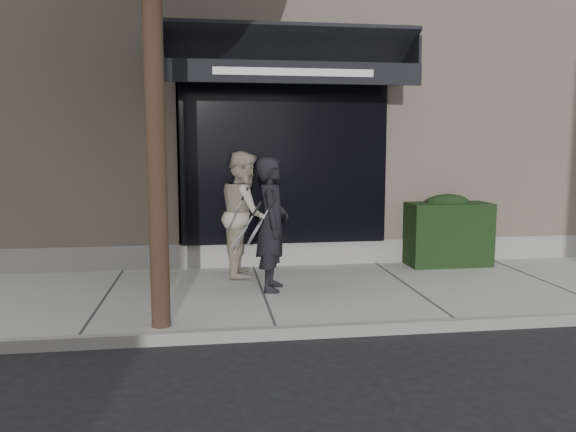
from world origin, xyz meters
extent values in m
plane|color=black|center=(0.00, 0.00, 0.00)|extent=(80.00, 80.00, 0.00)
cube|color=#9F9E99|center=(0.00, 0.00, 0.06)|extent=(20.00, 3.00, 0.12)
cube|color=gray|center=(0.00, -1.55, 0.07)|extent=(20.00, 0.10, 0.14)
cube|color=beige|center=(0.00, 5.00, 2.75)|extent=(14.00, 7.00, 5.50)
cube|color=gray|center=(0.00, 1.70, 0.25)|extent=(14.02, 0.42, 0.50)
cube|color=black|center=(-1.50, 1.55, 1.80)|extent=(3.20, 0.30, 2.60)
cube|color=gray|center=(-3.10, 1.70, 1.80)|extent=(0.08, 0.40, 2.60)
cube|color=gray|center=(0.10, 1.70, 1.80)|extent=(0.08, 0.40, 2.60)
cube|color=gray|center=(-1.50, 1.70, 3.14)|extent=(3.36, 0.40, 0.12)
cube|color=black|center=(-1.50, 1.00, 3.40)|extent=(3.60, 1.03, 0.55)
cube|color=black|center=(-1.50, 0.50, 3.01)|extent=(3.60, 0.05, 0.30)
cube|color=white|center=(-1.50, 0.47, 3.01)|extent=(2.20, 0.01, 0.10)
cube|color=black|center=(-3.28, 1.00, 3.32)|extent=(0.04, 1.00, 0.45)
cube|color=black|center=(0.28, 1.00, 3.32)|extent=(0.04, 1.00, 0.45)
cube|color=black|center=(1.10, 1.25, 0.62)|extent=(1.30, 0.70, 1.00)
ellipsoid|color=black|center=(1.10, 1.25, 1.12)|extent=(0.71, 0.38, 0.27)
cylinder|color=black|center=(-3.20, -1.30, 2.40)|extent=(0.20, 0.20, 4.80)
imported|color=black|center=(-1.86, 0.05, 1.00)|extent=(0.54, 0.71, 1.75)
torus|color=silver|center=(-2.11, -0.27, 0.95)|extent=(0.21, 0.32, 0.27)
cylinder|color=silver|center=(-2.11, -0.27, 0.95)|extent=(0.17, 0.28, 0.23)
cylinder|color=silver|center=(-2.11, -0.27, 0.95)|extent=(0.17, 0.04, 0.11)
cylinder|color=black|center=(-2.11, -0.27, 0.95)|extent=(0.19, 0.05, 0.13)
torus|color=silver|center=(-2.31, -0.34, 0.89)|extent=(0.24, 0.34, 0.27)
cylinder|color=silver|center=(-2.31, -0.34, 0.89)|extent=(0.20, 0.30, 0.23)
cylinder|color=silver|center=(-2.31, -0.34, 0.89)|extent=(0.17, 0.06, 0.11)
cylinder|color=black|center=(-2.31, -0.34, 0.89)|extent=(0.19, 0.08, 0.13)
imported|color=#B7AC93|center=(-2.16, 0.96, 1.03)|extent=(0.74, 0.92, 1.83)
torus|color=silver|center=(-2.35, 0.69, 0.97)|extent=(0.19, 0.32, 0.28)
cylinder|color=silver|center=(-2.35, 0.69, 0.97)|extent=(0.15, 0.28, 0.25)
cylinder|color=silver|center=(-2.35, 0.69, 0.97)|extent=(0.17, 0.04, 0.10)
cylinder|color=black|center=(-2.35, 0.69, 0.97)|extent=(0.20, 0.06, 0.12)
camera|label=1|loc=(-2.68, -7.19, 2.02)|focal=35.00mm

